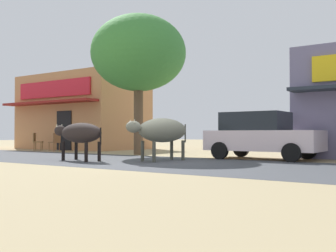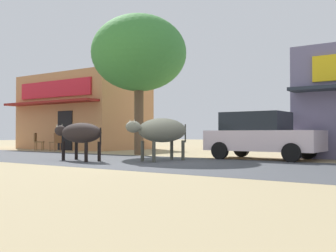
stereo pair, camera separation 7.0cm
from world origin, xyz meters
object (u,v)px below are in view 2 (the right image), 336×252
at_px(cafe_chair_near_tree, 56,141).
at_px(cafe_chair_by_doorway, 38,141).
at_px(parked_hatchback_car, 261,135).
at_px(cow_far_dark, 162,131).
at_px(cow_near_brown, 80,133).
at_px(roadside_tree, 139,54).

bearing_deg(cafe_chair_near_tree, cafe_chair_by_doorway, 174.88).
height_order(parked_hatchback_car, cow_far_dark, parked_hatchback_car).
bearing_deg(cow_near_brown, roadside_tree, 99.43).
bearing_deg(cafe_chair_near_tree, parked_hatchback_car, 0.56).
height_order(parked_hatchback_car, cafe_chair_near_tree, parked_hatchback_car).
bearing_deg(parked_hatchback_car, cow_near_brown, -138.27).
bearing_deg(roadside_tree, cow_near_brown, -80.57).
bearing_deg(cafe_chair_by_doorway, roadside_tree, -2.05).
relative_size(cow_near_brown, cow_far_dark, 0.94).
bearing_deg(cow_far_dark, cafe_chair_by_doorway, 164.49).
relative_size(cow_far_dark, cafe_chair_by_doorway, 2.94).
bearing_deg(cow_far_dark, cow_near_brown, -148.24).
bearing_deg(cow_far_dark, roadside_tree, 139.75).
bearing_deg(cafe_chair_by_doorway, parked_hatchback_car, -0.19).
xyz_separation_m(cow_near_brown, cow_far_dark, (2.30, 1.43, 0.09)).
xyz_separation_m(parked_hatchback_car, cafe_chair_by_doorway, (-12.25, 0.04, -0.33)).
height_order(cow_far_dark, cafe_chair_by_doorway, cow_far_dark).
bearing_deg(cafe_chair_near_tree, cow_near_brown, -33.93).
relative_size(roadside_tree, cow_far_dark, 2.18).
height_order(roadside_tree, cow_far_dark, roadside_tree).
bearing_deg(roadside_tree, parked_hatchback_car, 2.26).
relative_size(cow_far_dark, cafe_chair_near_tree, 2.94).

